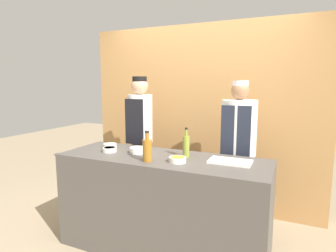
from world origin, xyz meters
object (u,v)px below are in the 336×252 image
at_px(sauce_bowl_yellow, 178,159).
at_px(chef_left, 140,139).
at_px(bottle_oil, 186,146).
at_px(sauce_bowl_brown, 138,150).
at_px(bottle_amber, 147,149).
at_px(cutting_board, 230,162).
at_px(sauce_bowl_green, 110,149).
at_px(chef_right, 238,154).
at_px(sauce_bowl_white, 110,146).

distance_m(sauce_bowl_yellow, chef_left, 1.09).
bearing_deg(chef_left, bottle_oil, -33.60).
bearing_deg(sauce_bowl_brown, bottle_amber, -44.33).
distance_m(cutting_board, bottle_amber, 0.74).
bearing_deg(sauce_bowl_brown, chef_left, 117.68).
xyz_separation_m(sauce_bowl_green, cutting_board, (1.22, 0.11, -0.02)).
relative_size(chef_left, chef_right, 1.03).
bearing_deg(sauce_bowl_brown, sauce_bowl_yellow, -16.40).
height_order(cutting_board, chef_right, chef_right).
bearing_deg(sauce_bowl_green, chef_left, 91.64).
bearing_deg(bottle_amber, bottle_oil, 46.59).
bearing_deg(sauce_bowl_green, bottle_amber, -16.44).
height_order(sauce_bowl_green, cutting_board, sauce_bowl_green).
relative_size(sauce_bowl_yellow, chef_left, 0.09).
relative_size(cutting_board, bottle_oil, 1.30).
xyz_separation_m(bottle_oil, chef_right, (0.39, 0.54, -0.16)).
height_order(bottle_amber, chef_right, chef_right).
distance_m(sauce_bowl_yellow, sauce_bowl_brown, 0.52).
distance_m(sauce_bowl_yellow, sauce_bowl_green, 0.79).
height_order(sauce_bowl_green, chef_right, chef_right).
relative_size(sauce_bowl_brown, bottle_amber, 0.59).
height_order(sauce_bowl_yellow, sauce_bowl_brown, sauce_bowl_brown).
distance_m(sauce_bowl_brown, chef_right, 1.07).
xyz_separation_m(sauce_bowl_yellow, cutting_board, (0.43, 0.18, -0.02)).
relative_size(sauce_bowl_green, bottle_oil, 0.50).
height_order(sauce_bowl_yellow, chef_right, chef_right).
height_order(bottle_amber, bottle_oil, bottle_oil).
distance_m(bottle_oil, chef_left, 0.98).
bearing_deg(sauce_bowl_green, sauce_bowl_yellow, -5.15).
xyz_separation_m(sauce_bowl_white, sauce_bowl_green, (0.10, -0.14, -0.00)).
bearing_deg(bottle_oil, chef_left, 146.40).
bearing_deg(cutting_board, sauce_bowl_yellow, -157.73).
relative_size(cutting_board, bottle_amber, 1.33).
xyz_separation_m(cutting_board, chef_right, (-0.03, 0.56, -0.06)).
relative_size(sauce_bowl_green, bottle_amber, 0.51).
height_order(sauce_bowl_green, chef_left, chef_left).
xyz_separation_m(bottle_amber, chef_right, (0.66, 0.82, -0.16)).
bearing_deg(bottle_oil, bottle_amber, -133.41).
bearing_deg(sauce_bowl_white, sauce_bowl_yellow, -13.49).
relative_size(sauce_bowl_yellow, sauce_bowl_green, 1.08).
distance_m(sauce_bowl_green, bottle_oil, 0.81).
height_order(sauce_bowl_yellow, sauce_bowl_green, same).
relative_size(sauce_bowl_white, chef_right, 0.08).
xyz_separation_m(chef_left, chef_right, (1.20, -0.00, -0.06)).
relative_size(bottle_oil, chef_left, 0.16).
relative_size(sauce_bowl_white, chef_left, 0.08).
height_order(sauce_bowl_green, bottle_oil, bottle_oil).
height_order(sauce_bowl_yellow, cutting_board, sauce_bowl_yellow).
relative_size(sauce_bowl_brown, chef_right, 0.10).
xyz_separation_m(sauce_bowl_yellow, sauce_bowl_brown, (-0.49, 0.15, 0.01)).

